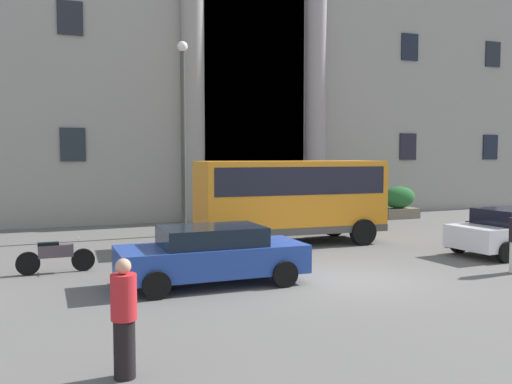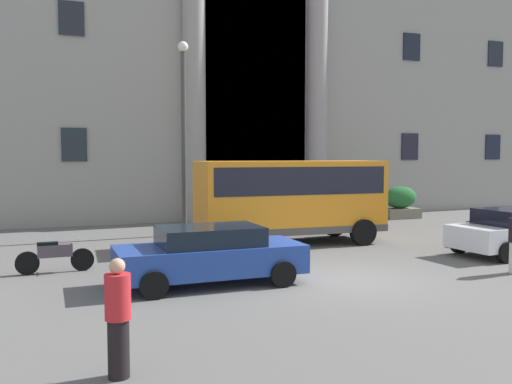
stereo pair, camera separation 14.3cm
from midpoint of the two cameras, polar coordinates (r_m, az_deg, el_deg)
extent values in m
cube|color=#5A5755|center=(14.03, 9.06, -9.16)|extent=(80.00, 64.00, 0.12)
cube|color=gray|center=(30.49, -8.13, 13.16)|extent=(43.01, 9.00, 16.05)
cube|color=black|center=(26.72, -0.31, 9.03)|extent=(5.20, 0.12, 10.98)
cylinder|color=gray|center=(25.47, -6.71, 9.26)|extent=(1.05, 1.05, 10.98)
cylinder|color=gray|center=(27.71, 6.04, 8.83)|extent=(1.05, 1.05, 10.98)
cube|color=#1B2529|center=(24.77, -18.62, 4.69)|extent=(1.04, 0.08, 1.42)
cube|color=black|center=(30.84, 15.35, 4.56)|extent=(1.04, 0.08, 1.42)
cube|color=black|center=(34.57, 23.02, 4.30)|extent=(1.04, 0.08, 1.42)
cube|color=black|center=(25.42, -18.89, 16.72)|extent=(1.04, 0.08, 1.42)
cube|color=black|center=(31.36, 15.53, 14.28)|extent=(1.04, 0.08, 1.42)
cube|color=black|center=(35.04, 23.25, 12.99)|extent=(1.04, 0.08, 1.42)
cube|color=orange|center=(19.07, 3.36, -0.42)|extent=(6.49, 2.47, 2.43)
cube|color=black|center=(19.04, 3.37, 1.29)|extent=(6.10, 2.48, 0.92)
cube|color=black|center=(20.45, 11.52, 0.84)|extent=(0.13, 1.86, 1.15)
cube|color=#4C4946|center=(19.18, 3.35, -3.68)|extent=(6.49, 2.51, 0.24)
cylinder|color=black|center=(21.13, 7.83, -3.34)|extent=(0.91, 0.32, 0.90)
cylinder|color=black|center=(19.20, 10.83, -4.10)|extent=(0.91, 0.32, 0.90)
cylinder|color=black|center=(19.53, -4.01, -3.91)|extent=(0.91, 0.32, 0.90)
cylinder|color=black|center=(17.42, -2.11, -4.85)|extent=(0.91, 0.32, 0.90)
cylinder|color=#9C9319|center=(23.48, 12.48, -0.52)|extent=(0.08, 0.08, 2.66)
cube|color=yellow|center=(23.40, 12.56, 2.11)|extent=(0.44, 0.03, 0.60)
cube|color=#6D6656|center=(27.71, 14.43, -2.14)|extent=(1.83, 0.99, 0.49)
ellipsoid|color=#205A28|center=(27.64, 14.45, -0.53)|extent=(1.76, 0.89, 1.07)
cube|color=gray|center=(25.54, 8.17, -2.47)|extent=(1.93, 0.96, 0.57)
ellipsoid|color=#214E28|center=(25.47, 8.18, -0.66)|extent=(1.85, 0.86, 1.04)
cube|color=slate|center=(24.01, -3.19, -2.87)|extent=(2.14, 0.74, 0.55)
ellipsoid|color=#2A6E31|center=(23.94, -3.20, -1.35)|extent=(2.06, 0.67, 0.73)
cube|color=#214099|center=(13.25, -4.93, -6.95)|extent=(4.44, 1.80, 0.68)
cube|color=black|center=(13.16, -4.95, -4.54)|extent=(2.40, 1.58, 0.45)
cylinder|color=black|center=(14.62, -0.21, -7.10)|extent=(0.62, 0.20, 0.62)
cylinder|color=black|center=(13.00, 2.68, -8.49)|extent=(0.62, 0.20, 0.62)
cylinder|color=black|center=(13.84, -12.05, -7.81)|extent=(0.62, 0.20, 0.62)
cylinder|color=black|center=(12.12, -10.65, -9.47)|extent=(0.62, 0.20, 0.62)
cylinder|color=black|center=(18.50, 20.10, -5.01)|extent=(0.63, 0.24, 0.62)
cylinder|color=black|center=(17.33, 24.29, -5.71)|extent=(0.63, 0.24, 0.62)
cylinder|color=black|center=(15.47, -17.74, -6.71)|extent=(0.60, 0.11, 0.60)
cylinder|color=black|center=(15.42, -22.82, -6.86)|extent=(0.60, 0.13, 0.60)
cube|color=#4B3E47|center=(15.38, -20.30, -5.77)|extent=(0.88, 0.25, 0.32)
cube|color=black|center=(15.35, -20.99, -5.12)|extent=(0.52, 0.21, 0.12)
cylinder|color=#A5A5A8|center=(15.36, -18.19, -4.60)|extent=(0.04, 0.55, 0.03)
cylinder|color=black|center=(16.39, -0.12, -5.93)|extent=(0.61, 0.17, 0.60)
cylinder|color=black|center=(16.11, -4.96, -6.12)|extent=(0.61, 0.19, 0.60)
cube|color=#216261|center=(16.19, -2.52, -5.05)|extent=(0.91, 0.35, 0.32)
cube|color=black|center=(16.13, -3.15, -4.44)|extent=(0.54, 0.26, 0.12)
cylinder|color=#A5A5A8|center=(16.28, -0.50, -3.93)|extent=(0.10, 0.55, 0.03)
cylinder|color=black|center=(21.15, 22.60, -4.01)|extent=(0.61, 0.25, 0.60)
cylinder|color=black|center=(19.93, 20.47, -4.42)|extent=(0.61, 0.27, 0.60)
cube|color=#2B3EA2|center=(20.50, 21.58, -3.43)|extent=(0.95, 0.47, 0.32)
cube|color=black|center=(20.33, 21.33, -2.98)|extent=(0.55, 0.33, 0.12)
cylinder|color=#A5A5A8|center=(20.98, 22.48, -2.47)|extent=(0.17, 0.54, 0.03)
cylinder|color=black|center=(8.13, -13.99, -15.51)|extent=(0.30, 0.30, 0.82)
cylinder|color=red|center=(7.92, -14.07, -10.52)|extent=(0.36, 0.36, 0.64)
sphere|color=tan|center=(7.82, -14.13, -7.48)|extent=(0.22, 0.22, 0.22)
cylinder|color=#3B3F3A|center=(21.23, -7.74, 4.93)|extent=(0.18, 0.18, 6.99)
sphere|color=silver|center=(21.61, -7.84, 14.72)|extent=(0.40, 0.40, 0.40)
camera|label=1|loc=(0.07, -90.22, -0.01)|focal=38.57mm
camera|label=2|loc=(0.07, 89.78, 0.01)|focal=38.57mm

